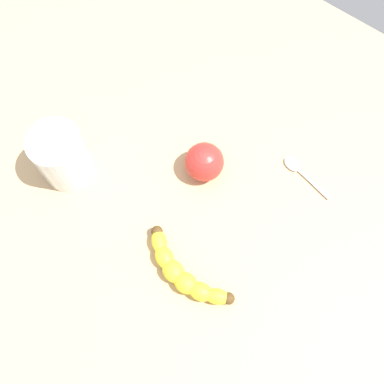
# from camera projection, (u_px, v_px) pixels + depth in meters

# --- Properties ---
(wooden_tabletop) EXTENTS (1.20, 1.20, 0.03)m
(wooden_tabletop) POSITION_uv_depth(u_px,v_px,m) (152.00, 205.00, 0.85)
(wooden_tabletop) COLOR tan
(wooden_tabletop) RESTS_ON ground
(banana) EXTENTS (0.19, 0.07, 0.04)m
(banana) POSITION_uv_depth(u_px,v_px,m) (183.00, 273.00, 0.77)
(banana) COLOR yellow
(banana) RESTS_ON wooden_tabletop
(smoothie_glass) EXTENTS (0.09, 0.09, 0.12)m
(smoothie_glass) POSITION_uv_depth(u_px,v_px,m) (62.00, 157.00, 0.81)
(smoothie_glass) COLOR silver
(smoothie_glass) RESTS_ON wooden_tabletop
(apple_fruit) EXTENTS (0.07, 0.07, 0.07)m
(apple_fruit) POSITION_uv_depth(u_px,v_px,m) (204.00, 162.00, 0.83)
(apple_fruit) COLOR red
(apple_fruit) RESTS_ON wooden_tabletop
(teaspoon) EXTENTS (0.11, 0.04, 0.01)m
(teaspoon) POSITION_uv_depth(u_px,v_px,m) (295.00, 166.00, 0.86)
(teaspoon) COLOR silver
(teaspoon) RESTS_ON wooden_tabletop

